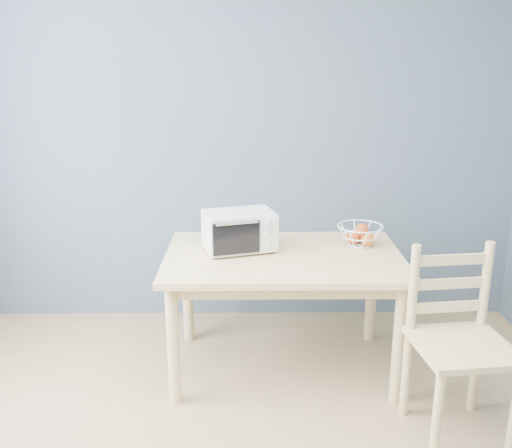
{
  "coord_description": "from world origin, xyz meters",
  "views": [
    {
      "loc": [
        0.1,
        -1.72,
        1.88
      ],
      "look_at": [
        0.13,
        1.49,
        0.93
      ],
      "focal_mm": 40.0,
      "sensor_mm": 36.0,
      "label": 1
    }
  ],
  "objects_px": {
    "fruit_basket": "(360,234)",
    "dining_chair": "(458,346)",
    "dining_table": "(283,270)",
    "toaster_oven": "(237,231)"
  },
  "relations": [
    {
      "from": "dining_table",
      "to": "dining_chair",
      "type": "distance_m",
      "value": 1.06
    },
    {
      "from": "dining_table",
      "to": "toaster_oven",
      "type": "bearing_deg",
      "value": 165.85
    },
    {
      "from": "dining_table",
      "to": "fruit_basket",
      "type": "xyz_separation_m",
      "value": [
        0.48,
        0.16,
        0.17
      ]
    },
    {
      "from": "fruit_basket",
      "to": "dining_chair",
      "type": "xyz_separation_m",
      "value": [
        0.36,
        -0.78,
        -0.34
      ]
    },
    {
      "from": "dining_table",
      "to": "dining_chair",
      "type": "xyz_separation_m",
      "value": [
        0.84,
        -0.62,
        -0.17
      ]
    },
    {
      "from": "dining_table",
      "to": "toaster_oven",
      "type": "distance_m",
      "value": 0.37
    },
    {
      "from": "toaster_oven",
      "to": "fruit_basket",
      "type": "distance_m",
      "value": 0.77
    },
    {
      "from": "dining_table",
      "to": "fruit_basket",
      "type": "height_order",
      "value": "fruit_basket"
    },
    {
      "from": "dining_table",
      "to": "toaster_oven",
      "type": "height_order",
      "value": "toaster_oven"
    },
    {
      "from": "toaster_oven",
      "to": "fruit_basket",
      "type": "height_order",
      "value": "toaster_oven"
    }
  ]
}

